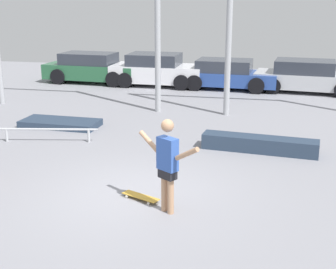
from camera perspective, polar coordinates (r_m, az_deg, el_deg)
name	(u,v)px	position (r m, az deg, el deg)	size (l,w,h in m)	color
ground_plane	(134,195)	(9.56, -4.11, -7.39)	(36.00, 36.00, 0.00)	gray
skateboarder	(167,161)	(8.45, -0.06, -3.25)	(1.29, 0.91, 1.79)	tan
skateboard	(141,197)	(9.33, -3.35, -7.56)	(0.83, 0.52, 0.08)	gold
grind_box	(259,144)	(12.31, 11.08, -1.17)	(2.96, 0.55, 0.39)	#28384C
manual_pad	(60,123)	(14.84, -12.99, 1.35)	(2.40, 1.03, 0.20)	#28384C
grind_rail	(47,131)	(13.27, -14.50, 0.43)	(2.74, 0.58, 0.39)	#B7BABF
parked_car_green	(92,68)	(22.20, -9.29, 7.98)	(4.50, 2.05, 1.38)	#28603D
parked_car_white	(157,70)	(21.22, -1.34, 7.86)	(4.12, 2.09, 1.42)	white
parked_car_blue	(227,74)	(20.62, 7.19, 7.27)	(4.29, 2.11, 1.26)	#284793
parked_car_silver	(307,77)	(20.58, 16.60, 6.78)	(4.52, 2.32, 1.33)	#B7BABF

